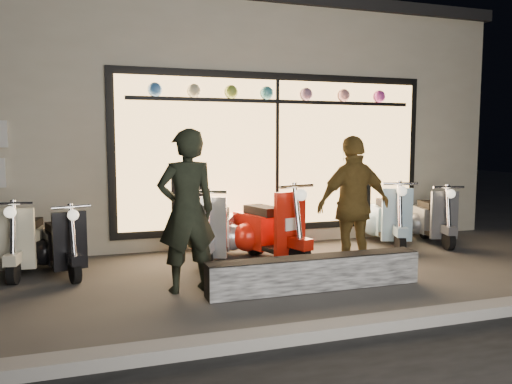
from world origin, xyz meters
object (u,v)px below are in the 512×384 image
scooter_red (265,229)px  scooter_silver (216,231)px  graffiti_barrier (315,273)px  man (187,211)px  woman (354,206)px

scooter_red → scooter_silver: bearing=149.4°
graffiti_barrier → scooter_red: 1.68m
graffiti_barrier → man: size_ratio=1.38×
graffiti_barrier → woman: woman is taller
scooter_red → woman: bearing=-72.1°
man → woman: (2.21, 0.07, -0.04)m
woman → scooter_red: bearing=-60.1°
scooter_silver → scooter_red: scooter_red is taller
scooter_silver → scooter_red: 0.72m
scooter_silver → scooter_red: bearing=9.5°
scooter_silver → woman: bearing=-18.3°
woman → graffiti_barrier: bearing=27.5°
scooter_silver → woman: size_ratio=0.79×
scooter_silver → man: (-0.69, -1.42, 0.52)m
scooter_red → man: man is taller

